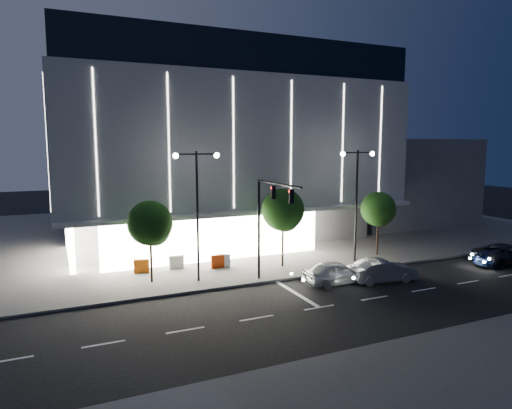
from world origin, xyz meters
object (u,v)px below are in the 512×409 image
at_px(traffic_mast, 268,212).
at_px(car_lead, 336,273).
at_px(barrier_a, 142,266).
at_px(street_lamp_west, 197,197).
at_px(street_lamp_east, 357,189).
at_px(tree_mid, 283,212).
at_px(barrier_c, 218,261).
at_px(car_second, 383,271).
at_px(car_third, 499,258).
at_px(tree_left, 150,226).
at_px(barrier_b, 176,262).
at_px(car_fourth, 507,254).
at_px(tree_right, 378,211).
at_px(barrier_d, 223,261).

relative_size(traffic_mast, car_lead, 1.53).
bearing_deg(barrier_a, street_lamp_west, -33.44).
relative_size(traffic_mast, street_lamp_west, 0.79).
distance_m(street_lamp_east, tree_mid, 6.27).
distance_m(car_lead, barrier_a, 13.96).
bearing_deg(barrier_c, car_second, -40.07).
bearing_deg(car_second, traffic_mast, 81.20).
bearing_deg(street_lamp_east, barrier_c, 166.63).
relative_size(tree_mid, car_lead, 1.33).
xyz_separation_m(traffic_mast, car_lead, (4.48, -1.40, -4.24)).
bearing_deg(traffic_mast, car_third, -7.94).
bearing_deg(car_lead, tree_mid, 15.72).
height_order(car_lead, car_third, car_lead).
xyz_separation_m(street_lamp_west, barrier_a, (-3.22, 3.55, -5.31)).
xyz_separation_m(tree_left, car_lead, (11.45, -5.09, -3.24)).
bearing_deg(barrier_a, barrier_c, 4.02).
bearing_deg(barrier_b, car_second, -30.49).
xyz_separation_m(car_fourth, barrier_c, (-21.69, 7.63, -0.14)).
xyz_separation_m(tree_left, tree_right, (19.00, -0.00, -0.15)).
relative_size(tree_mid, barrier_d, 5.59).
relative_size(street_lamp_east, barrier_d, 8.18).
distance_m(tree_right, barrier_b, 17.16).
height_order(street_lamp_east, car_lead, street_lamp_east).
bearing_deg(tree_mid, barrier_c, 162.13).
distance_m(tree_right, car_second, 8.02).
xyz_separation_m(street_lamp_west, car_third, (22.80, -5.29, -5.33)).
xyz_separation_m(traffic_mast, barrier_c, (-1.69, 5.20, -4.38)).
relative_size(street_lamp_west, street_lamp_east, 1.00).
relative_size(street_lamp_east, car_third, 2.10).
xyz_separation_m(car_second, barrier_c, (-9.38, 7.52, -0.14)).
distance_m(tree_right, car_third, 9.81).
height_order(car_lead, barrier_a, car_lead).
bearing_deg(street_lamp_east, car_fourth, -24.85).
distance_m(traffic_mast, tree_mid, 4.82).
height_order(tree_right, car_fourth, tree_right).
bearing_deg(tree_left, car_lead, -23.95).
distance_m(tree_mid, car_third, 17.39).
bearing_deg(barrier_c, barrier_d, 3.92).
height_order(street_lamp_east, barrier_c, street_lamp_east).
bearing_deg(car_third, barrier_c, 71.24).
bearing_deg(tree_left, barrier_d, 15.30).
bearing_deg(tree_right, traffic_mast, -162.98).
distance_m(car_fourth, barrier_a, 28.56).
bearing_deg(car_second, barrier_b, 63.02).
distance_m(car_second, barrier_a, 17.18).
height_order(car_third, car_fourth, car_fourth).
height_order(car_second, car_fourth, car_second).
distance_m(traffic_mast, car_second, 9.08).
xyz_separation_m(tree_mid, barrier_d, (-4.30, 1.56, -3.68)).
bearing_deg(street_lamp_west, barrier_a, 132.20).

